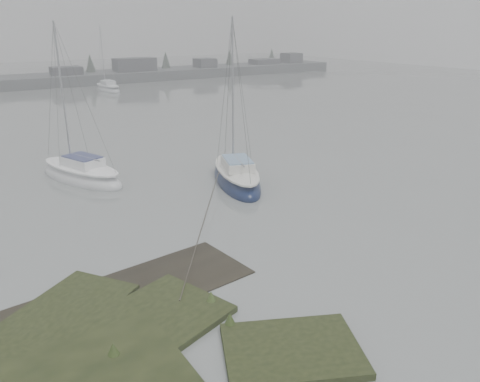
# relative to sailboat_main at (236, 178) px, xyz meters

# --- Properties ---
(ground) EXTENTS (160.00, 160.00, 0.00)m
(ground) POSITION_rel_sailboat_main_xyz_m (-6.78, 18.01, -0.28)
(ground) COLOR slate
(ground) RESTS_ON ground
(far_shoreline) EXTENTS (60.00, 8.00, 4.15)m
(far_shoreline) POSITION_rel_sailboat_main_xyz_m (20.07, 49.91, 0.57)
(far_shoreline) COLOR #4C4F51
(far_shoreline) RESTS_ON ground
(sailboat_main) EXTENTS (4.16, 6.79, 9.11)m
(sailboat_main) POSITION_rel_sailboat_main_xyz_m (0.00, 0.00, 0.00)
(sailboat_main) COLOR #0B1536
(sailboat_main) RESTS_ON ground
(sailboat_white) EXTENTS (4.19, 6.62, 8.88)m
(sailboat_white) POSITION_rel_sailboat_main_xyz_m (-6.85, 5.04, -0.01)
(sailboat_white) COLOR silver
(sailboat_white) RESTS_ON ground
(sailboat_far_b) EXTENTS (2.35, 6.21, 8.62)m
(sailboat_far_b) POSITION_rel_sailboat_main_xyz_m (5.99, 39.92, -0.02)
(sailboat_far_b) COLOR #9FA2A8
(sailboat_far_b) RESTS_ON ground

